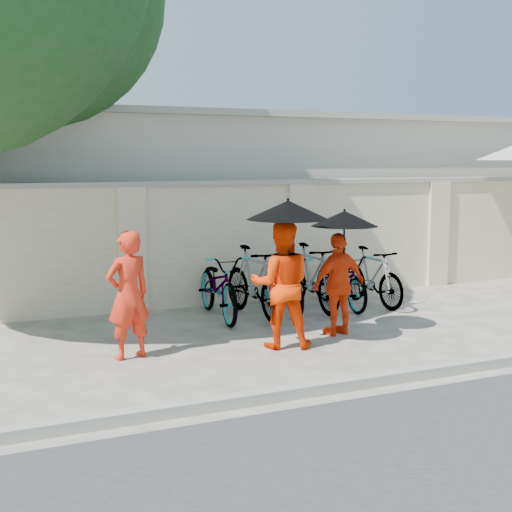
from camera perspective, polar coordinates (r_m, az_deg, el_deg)
name	(u,v)px	position (r m, az deg, el deg)	size (l,w,h in m)	color
ground	(272,351)	(9.15, 1.25, -7.65)	(80.00, 80.00, 0.00)	#BFB29E
kerb	(341,385)	(7.70, 6.81, -10.22)	(40.00, 0.16, 0.12)	gray
compound_wall	(244,243)	(12.23, -0.97, 1.03)	(20.00, 0.30, 2.00)	beige
building_behind	(218,197)	(16.07, -3.07, 4.77)	(14.00, 6.00, 3.20)	beige
monk_left	(128,295)	(8.82, -10.19, -3.08)	(0.58, 0.38, 1.58)	red
monk_center	(281,285)	(9.19, 2.04, -2.29)	(0.80, 0.63, 1.65)	#FF3402
parasol_center	(288,210)	(9.03, 2.58, 3.70)	(1.06, 1.06, 0.98)	black
monk_right	(339,284)	(9.94, 6.66, -2.24)	(0.84, 0.35, 1.43)	#F8370D
parasol_right	(344,219)	(9.76, 7.09, 2.99)	(0.91, 0.91, 0.93)	black
bike_0	(219,286)	(10.94, -2.98, -2.37)	(0.68, 1.94, 1.02)	gray
bike_1	(254,282)	(11.02, -0.13, -2.09)	(0.51, 1.82, 1.09)	gray
bike_2	(283,284)	(11.33, 2.18, -2.23)	(0.62, 1.78, 0.94)	gray
bike_3	(312,277)	(11.58, 4.50, -1.70)	(0.50, 1.78, 1.07)	gray
bike_4	(341,280)	(11.83, 6.85, -1.91)	(0.61, 1.74, 0.91)	gray
bike_5	(372,277)	(12.03, 9.27, -1.64)	(0.46, 1.63, 0.98)	gray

